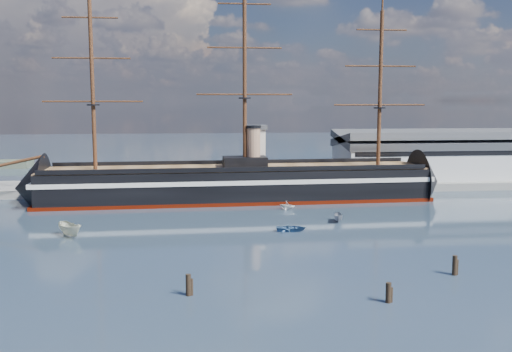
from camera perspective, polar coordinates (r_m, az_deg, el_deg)
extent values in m
plane|color=#293B45|center=(114.50, 0.44, -4.13)|extent=(600.00, 600.00, 0.00)
cube|color=slate|center=(150.96, 2.59, -1.30)|extent=(180.00, 18.00, 2.00)
cube|color=#B7BABC|center=(168.08, 18.78, 1.62)|extent=(62.00, 20.00, 10.00)
cube|color=#3F4247|center=(167.64, 18.86, 3.52)|extent=(63.00, 21.00, 2.00)
cube|color=silver|center=(145.95, 0.08, 1.97)|extent=(4.00, 4.00, 14.00)
cube|color=#3F4247|center=(145.42, 0.08, 4.91)|extent=(5.00, 5.00, 1.00)
cube|color=black|center=(133.11, -1.97, -0.74)|extent=(88.39, 18.33, 7.00)
cube|color=silver|center=(132.95, -1.98, -0.23)|extent=(90.40, 18.62, 1.00)
cube|color=#450C01|center=(133.69, -1.97, -2.29)|extent=(90.40, 18.58, 0.90)
cone|color=black|center=(137.69, -21.65, -1.12)|extent=(14.41, 16.05, 15.68)
cone|color=black|center=(144.32, 16.77, -0.54)|extent=(11.41, 15.97, 15.68)
cube|color=brown|center=(132.64, -1.98, 0.80)|extent=(88.36, 17.05, 0.40)
cube|color=black|center=(132.65, -1.12, 1.41)|extent=(10.16, 6.26, 2.50)
cylinder|color=#A2795E|center=(132.52, -0.26, 2.92)|extent=(3.20, 3.20, 9.00)
cylinder|color=#381E0F|center=(138.60, -23.95, 1.02)|extent=(17.76, 1.17, 4.43)
cylinder|color=#381E0F|center=(133.22, -16.05, 8.81)|extent=(0.90, 0.90, 38.00)
cylinder|color=#381E0F|center=(132.02, -1.14, 9.98)|extent=(0.90, 0.90, 42.00)
cylinder|color=#381E0F|center=(138.56, 12.30, 8.46)|extent=(0.90, 0.90, 36.00)
imported|color=beige|center=(103.36, -18.05, -5.79)|extent=(7.80, 6.78, 3.05)
imported|color=#315482|center=(102.59, 3.53, -5.52)|extent=(1.58, 3.43, 1.56)
imported|color=slate|center=(111.05, 8.22, -4.58)|extent=(5.41, 3.01, 2.05)
imported|color=white|center=(122.56, 3.14, -3.37)|extent=(5.31, 6.06, 2.09)
cylinder|color=black|center=(70.15, -6.76, -11.79)|extent=(0.64, 0.64, 3.33)
cylinder|color=black|center=(69.13, 13.07, -12.23)|extent=(0.64, 0.64, 3.09)
cylinder|color=black|center=(81.81, 19.21, -9.33)|extent=(0.64, 0.64, 3.38)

